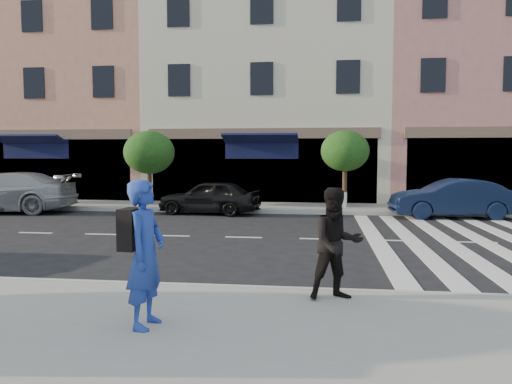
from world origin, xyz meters
name	(u,v)px	position (x,y,z in m)	size (l,w,h in m)	color
ground	(212,272)	(0.00, 0.00, 0.00)	(120.00, 120.00, 0.00)	black
sidewalk_near	(142,341)	(0.00, -3.75, 0.07)	(60.00, 4.50, 0.15)	gray
sidewalk_far	(270,207)	(0.00, 11.00, 0.07)	(60.00, 3.00, 0.15)	gray
building_west_mid	(80,67)	(-11.00, 17.00, 7.00)	(10.00, 9.00, 14.00)	tan
building_centre	(272,92)	(-0.50, 17.00, 5.50)	(11.00, 9.00, 11.00)	beige
street_tree_wb	(149,153)	(-5.00, 10.80, 2.31)	(2.10, 2.10, 3.06)	#473323
street_tree_c	(345,151)	(3.00, 10.80, 2.36)	(1.90, 1.90, 3.04)	#473323
photographer	(146,254)	(-0.05, -3.46, 1.04)	(0.65, 0.43, 1.78)	#213B99
walker	(336,244)	(2.27, -2.00, 0.96)	(0.78, 0.61, 1.61)	black
car_far_left	(4,192)	(-10.01, 8.56, 0.78)	(2.18, 5.35, 1.55)	#939498
car_far_mid	(209,197)	(-2.09, 9.10, 0.64)	(1.52, 3.77, 1.28)	black
car_far_right	(452,198)	(6.65, 9.03, 0.69)	(1.47, 4.21, 1.39)	#0D1832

